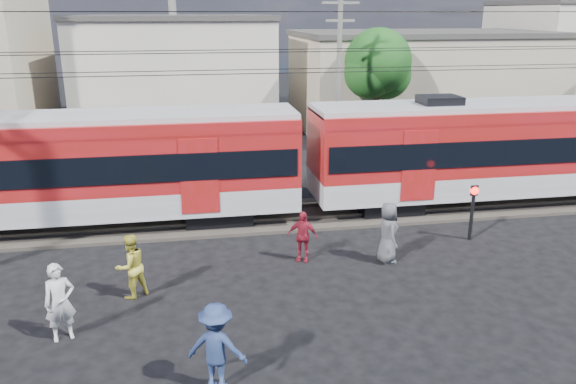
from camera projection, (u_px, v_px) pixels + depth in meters
name	position (u px, v px, depth m)	size (l,w,h in m)	color
ground	(254.00, 335.00, 13.65)	(120.00, 120.00, 0.00)	black
track_bed	(229.00, 219.00, 21.13)	(70.00, 3.40, 0.12)	#2D2823
rail_near	(231.00, 223.00, 20.39)	(70.00, 0.12, 0.12)	#59544C
rail_far	(228.00, 209.00, 21.80)	(70.00, 0.12, 0.12)	#59544C
commuter_train	(74.00, 165.00, 19.54)	(50.30, 3.08, 4.17)	black
building_midwest	(176.00, 72.00, 37.51)	(12.24, 12.24, 7.30)	#B7B1A0
building_mideast	(419.00, 80.00, 37.50)	(16.32, 10.20, 6.30)	tan
building_east	(571.00, 57.00, 43.26)	(10.20, 10.20, 8.30)	#B7B1A0
utility_pole_mid	(339.00, 76.00, 27.32)	(1.80, 0.24, 8.50)	slate
tree_near	(381.00, 66.00, 30.70)	(3.82, 3.64, 6.72)	#382619
pedestrian_a	(60.00, 302.00, 13.22)	(0.71, 0.46, 1.94)	beige
pedestrian_b	(131.00, 266.00, 15.23)	(0.89, 0.69, 1.82)	gold
pedestrian_c	(217.00, 347.00, 11.45)	(1.25, 0.72, 1.94)	navy
pedestrian_d	(302.00, 236.00, 17.50)	(0.96, 0.40, 1.64)	maroon
pedestrian_e	(388.00, 232.00, 17.39)	(0.95, 0.62, 1.94)	#48484C
crossing_signal	(473.00, 202.00, 18.96)	(0.28, 0.28, 1.95)	black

